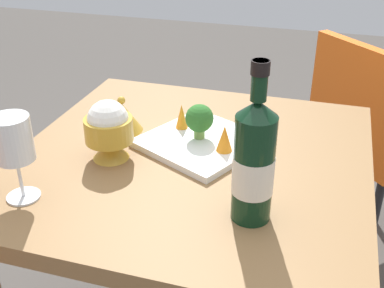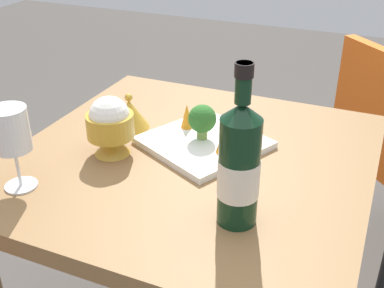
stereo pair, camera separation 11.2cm
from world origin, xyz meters
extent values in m
cube|color=olive|center=(0.00, 0.00, 0.73)|extent=(0.81, 0.81, 0.04)
cylinder|color=olive|center=(-0.34, -0.34, 0.36)|extent=(0.05, 0.05, 0.71)
cylinder|color=olive|center=(0.34, -0.34, 0.36)|extent=(0.05, 0.05, 0.71)
cube|color=orange|center=(-0.51, -0.80, 0.44)|extent=(0.57, 0.57, 0.02)
cube|color=orange|center=(-0.38, -0.68, 0.65)|extent=(0.31, 0.32, 0.40)
cylinder|color=black|center=(-0.51, -1.04, 0.21)|extent=(0.03, 0.03, 0.43)
cylinder|color=black|center=(-0.27, -0.81, 0.21)|extent=(0.03, 0.03, 0.43)
cylinder|color=black|center=(-0.50, -0.56, 0.21)|extent=(0.03, 0.03, 0.43)
cylinder|color=black|center=(-0.17, 0.19, 0.86)|extent=(0.08, 0.08, 0.21)
cone|color=black|center=(-0.17, 0.19, 0.98)|extent=(0.08, 0.08, 0.03)
cylinder|color=black|center=(-0.17, 0.19, 1.03)|extent=(0.03, 0.03, 0.07)
cylinder|color=black|center=(-0.17, 0.19, 1.05)|extent=(0.03, 0.03, 0.02)
cylinder|color=silver|center=(-0.17, 0.19, 0.84)|extent=(0.08, 0.08, 0.07)
cylinder|color=white|center=(0.28, 0.26, 0.75)|extent=(0.07, 0.07, 0.00)
cylinder|color=white|center=(0.28, 0.26, 0.80)|extent=(0.01, 0.01, 0.08)
cylinder|color=white|center=(0.28, 0.26, 0.88)|extent=(0.08, 0.08, 0.09)
cone|color=gold|center=(0.18, 0.06, 0.77)|extent=(0.08, 0.08, 0.04)
cylinder|color=gold|center=(0.18, 0.06, 0.82)|extent=(0.11, 0.11, 0.05)
sphere|color=white|center=(0.18, 0.06, 0.85)|extent=(0.09, 0.09, 0.09)
cone|color=gold|center=(0.21, -0.07, 0.79)|extent=(0.10, 0.10, 0.07)
sphere|color=gold|center=(0.21, -0.07, 0.83)|extent=(0.02, 0.02, 0.02)
cube|color=white|center=(-0.01, -0.06, 0.76)|extent=(0.33, 0.33, 0.02)
cylinder|color=#729E4C|center=(0.00, -0.06, 0.78)|extent=(0.03, 0.03, 0.03)
sphere|color=#2D6B28|center=(0.00, -0.06, 0.82)|extent=(0.07, 0.07, 0.07)
cone|color=orange|center=(-0.07, -0.02, 0.80)|extent=(0.04, 0.04, 0.06)
cone|color=orange|center=(0.06, -0.10, 0.80)|extent=(0.03, 0.03, 0.06)
camera|label=1|loc=(-0.28, 0.94, 1.31)|focal=45.49mm
camera|label=2|loc=(-0.39, 0.91, 1.31)|focal=45.49mm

